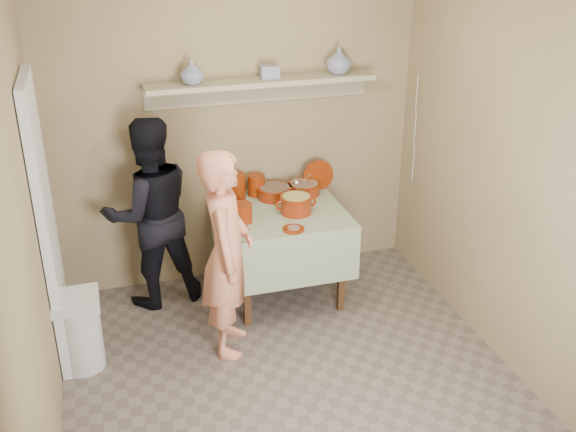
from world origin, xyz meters
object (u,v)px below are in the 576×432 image
object	(u,v)px
person_helper	(150,213)
person_cook	(227,254)
trash_bin	(79,332)
cazuela_rice	(296,203)
serving_table	(281,223)

from	to	relation	value
person_helper	person_cook	bearing A→B (deg)	108.78
person_helper	trash_bin	xyz separation A→B (m)	(-0.60, -0.74, -0.49)
person_helper	cazuela_rice	world-z (taller)	person_helper
person_cook	cazuela_rice	distance (m)	0.83
cazuela_rice	person_helper	bearing A→B (deg)	164.71
person_helper	trash_bin	distance (m)	1.07
serving_table	cazuela_rice	world-z (taller)	cazuela_rice
serving_table	person_cook	bearing A→B (deg)	-132.92
person_helper	trash_bin	bearing A→B (deg)	41.18
serving_table	cazuela_rice	xyz separation A→B (m)	(0.09, -0.10, 0.20)
person_cook	cazuela_rice	bearing A→B (deg)	-36.04
cazuela_rice	person_cook	bearing A→B (deg)	-142.53
person_helper	cazuela_rice	xyz separation A→B (m)	(1.09, -0.30, 0.08)
person_helper	serving_table	world-z (taller)	person_helper
serving_table	trash_bin	world-z (taller)	serving_table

